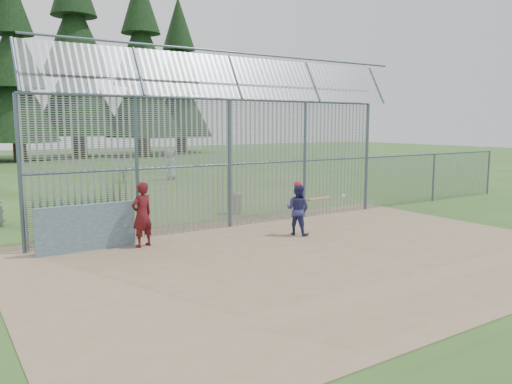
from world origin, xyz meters
TOP-DOWN VIEW (x-y plane):
  - ground at (0.00, 0.00)m, footprint 120.00×120.00m
  - dirt_infield at (0.00, -0.50)m, footprint 14.00×10.00m
  - dugout_wall at (-4.60, 2.90)m, footprint 2.50×0.12m
  - batter at (1.08, 1.41)m, footprint 0.83×0.90m
  - onlooker at (-3.25, 2.53)m, footprint 0.73×0.59m
  - bg_kid_standing at (4.03, 17.29)m, footprint 1.04×0.97m
  - bg_kid_seated at (1.15, 17.02)m, footprint 0.54×0.27m
  - batting_gear at (1.29, 1.36)m, footprint 1.71×0.42m
  - trash_can at (1.37, 5.53)m, footprint 0.56×0.56m
  - backstop_fence at (1.81, 3.43)m, footprint 20.09×0.81m
  - conifer_row at (1.93, 41.51)m, footprint 38.48×12.26m

SIDE VIEW (x-z plane):
  - ground at x=0.00m, z-range 0.00..0.00m
  - dirt_infield at x=0.00m, z-range 0.00..0.02m
  - trash_can at x=1.37m, z-range -0.03..0.79m
  - bg_kid_seated at x=1.15m, z-range 0.00..0.88m
  - dugout_wall at x=-4.60m, z-range 0.02..1.22m
  - batter at x=1.08m, z-range 0.02..1.52m
  - onlooker at x=-3.25m, z-range 0.02..1.75m
  - bg_kid_standing at x=4.03m, z-range 0.00..1.78m
  - batting_gear at x=1.29m, z-range 1.08..1.68m
  - backstop_fence at x=1.81m, z-range -0.29..5.01m
  - conifer_row at x=1.93m, z-range 0.73..20.93m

